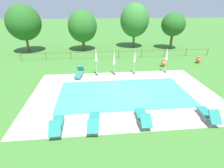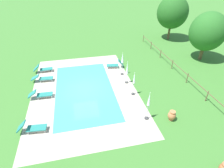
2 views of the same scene
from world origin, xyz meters
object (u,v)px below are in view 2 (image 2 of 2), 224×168
object	(u,v)px
sun_lounger_north_near_steps	(32,128)
tree_far_west	(208,32)
tree_centre	(172,12)
sun_lounger_north_mid	(43,78)
sun_lounger_north_far	(115,65)
sun_lounger_north_end	(41,94)
patio_umbrella_closed_row_centre	(134,81)
sun_lounger_south_near_corner	(43,69)
patio_umbrella_closed_row_west	(122,60)
patio_umbrella_closed_row_mid_west	(127,70)
patio_umbrella_closed_row_mid_east	(149,102)
terracotta_urn_near_fence	(172,115)

from	to	relation	value
sun_lounger_north_near_steps	tree_far_west	size ratio (longest dim) A/B	0.35
tree_far_west	tree_centre	xyz separation A→B (m)	(-7.73, -0.35, 0.59)
sun_lounger_north_mid	tree_centre	bearing A→B (deg)	116.27
sun_lounger_north_near_steps	sun_lounger_north_far	world-z (taller)	sun_lounger_north_far
sun_lounger_north_mid	sun_lounger_north_end	world-z (taller)	sun_lounger_north_end
sun_lounger_north_far	patio_umbrella_closed_row_centre	world-z (taller)	patio_umbrella_closed_row_centre
sun_lounger_north_end	sun_lounger_south_near_corner	xyz separation A→B (m)	(-4.78, -0.26, 0.01)
sun_lounger_north_mid	patio_umbrella_closed_row_west	xyz separation A→B (m)	(0.36, 8.03, 1.36)
patio_umbrella_closed_row_west	sun_lounger_north_end	bearing A→B (deg)	-72.85
tree_centre	patio_umbrella_closed_row_mid_west	bearing A→B (deg)	-42.56
tree_centre	tree_far_west	bearing A→B (deg)	2.56
sun_lounger_north_mid	patio_umbrella_closed_row_west	distance (m)	8.15
sun_lounger_north_far	patio_umbrella_closed_row_west	world-z (taller)	patio_umbrella_closed_row_west
sun_lounger_north_far	patio_umbrella_closed_row_west	size ratio (longest dim) A/B	0.78
patio_umbrella_closed_row_mid_east	patio_umbrella_closed_row_mid_west	bearing A→B (deg)	-179.33
patio_umbrella_closed_row_west	patio_umbrella_closed_row_mid_west	world-z (taller)	patio_umbrella_closed_row_west
patio_umbrella_closed_row_centre	patio_umbrella_closed_row_mid_east	size ratio (longest dim) A/B	0.93
patio_umbrella_closed_row_mid_west	tree_centre	xyz separation A→B (m)	(-11.02, 10.12, 2.53)
patio_umbrella_closed_row_mid_west	sun_lounger_south_near_corner	bearing A→B (deg)	-116.30
patio_umbrella_closed_row_west	patio_umbrella_closed_row_centre	distance (m)	3.68
sun_lounger_north_end	tree_far_west	world-z (taller)	tree_far_west
sun_lounger_north_end	patio_umbrella_closed_row_west	bearing A→B (deg)	107.15
sun_lounger_north_end	patio_umbrella_closed_row_centre	bearing A→B (deg)	81.22
sun_lounger_north_near_steps	patio_umbrella_closed_row_centre	world-z (taller)	patio_umbrella_closed_row_centre
sun_lounger_north_far	sun_lounger_south_near_corner	bearing A→B (deg)	-95.30
patio_umbrella_closed_row_centre	sun_lounger_south_near_corner	bearing A→B (deg)	-126.22
sun_lounger_north_near_steps	patio_umbrella_closed_row_west	world-z (taller)	patio_umbrella_closed_row_west
terracotta_urn_near_fence	tree_far_west	size ratio (longest dim) A/B	0.15
patio_umbrella_closed_row_mid_west	terracotta_urn_near_fence	bearing A→B (deg)	17.59
tree_far_west	sun_lounger_north_near_steps	bearing A→B (deg)	-66.88
patio_umbrella_closed_row_centre	tree_far_west	size ratio (longest dim) A/B	0.40
terracotta_urn_near_fence	patio_umbrella_closed_row_mid_west	bearing A→B (deg)	-162.41
patio_umbrella_closed_row_mid_east	terracotta_urn_near_fence	bearing A→B (deg)	73.35
sun_lounger_north_mid	patio_umbrella_closed_row_mid_east	world-z (taller)	patio_umbrella_closed_row_mid_east
sun_lounger_south_near_corner	patio_umbrella_closed_row_centre	distance (m)	10.23
sun_lounger_south_near_corner	tree_far_west	xyz separation A→B (m)	(0.75, 18.64, 3.03)
sun_lounger_north_end	tree_centre	world-z (taller)	tree_centre
sun_lounger_north_mid	patio_umbrella_closed_row_mid_west	bearing A→B (deg)	75.64
sun_lounger_south_near_corner	patio_umbrella_closed_row_mid_east	bearing A→B (deg)	41.91
sun_lounger_north_near_steps	patio_umbrella_closed_row_mid_west	world-z (taller)	patio_umbrella_closed_row_mid_west
tree_centre	patio_umbrella_closed_row_mid_east	bearing A→B (deg)	-31.91
tree_centre	sun_lounger_south_near_corner	bearing A→B (deg)	-69.12
sun_lounger_south_near_corner	patio_umbrella_closed_row_mid_west	size ratio (longest dim) A/B	0.86
sun_lounger_south_near_corner	tree_far_west	size ratio (longest dim) A/B	0.35
sun_lounger_north_far	tree_far_west	bearing A→B (deg)	89.83
sun_lounger_north_mid	patio_umbrella_closed_row_centre	bearing A→B (deg)	63.46
tree_far_west	terracotta_urn_near_fence	bearing A→B (deg)	-44.14
patio_umbrella_closed_row_centre	terracotta_urn_near_fence	bearing A→B (deg)	25.54
sun_lounger_north_near_steps	terracotta_urn_near_fence	xyz separation A→B (m)	(1.02, 9.87, 0.06)
sun_lounger_north_end	tree_centre	bearing A→B (deg)	123.12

